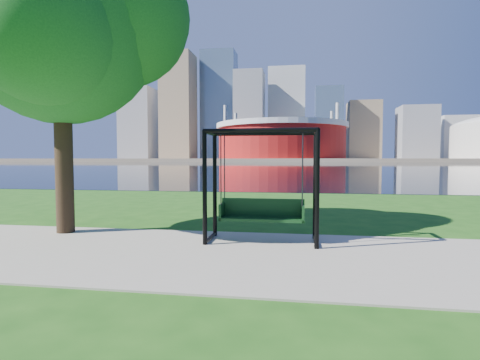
# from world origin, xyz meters

# --- Properties ---
(ground) EXTENTS (900.00, 900.00, 0.00)m
(ground) POSITION_xyz_m (0.00, 0.00, 0.00)
(ground) COLOR #1E5114
(ground) RESTS_ON ground
(path) EXTENTS (120.00, 4.00, 0.03)m
(path) POSITION_xyz_m (0.00, -0.50, 0.01)
(path) COLOR #9E937F
(path) RESTS_ON ground
(river) EXTENTS (900.00, 180.00, 0.02)m
(river) POSITION_xyz_m (0.00, 102.00, 0.01)
(river) COLOR black
(river) RESTS_ON ground
(far_bank) EXTENTS (900.00, 228.00, 2.00)m
(far_bank) POSITION_xyz_m (0.00, 306.00, 1.00)
(far_bank) COLOR #937F60
(far_bank) RESTS_ON ground
(stadium) EXTENTS (83.00, 83.00, 32.00)m
(stadium) POSITION_xyz_m (-10.00, 235.00, 14.23)
(stadium) COLOR maroon
(stadium) RESTS_ON far_bank
(skyline) EXTENTS (392.00, 66.00, 96.50)m
(skyline) POSITION_xyz_m (-4.27, 319.39, 35.89)
(skyline) COLOR gray
(skyline) RESTS_ON far_bank
(swing) EXTENTS (2.25, 0.98, 2.31)m
(swing) POSITION_xyz_m (0.60, 0.63, 1.11)
(swing) COLOR black
(swing) RESTS_ON ground
(park_tree) EXTENTS (5.56, 5.02, 6.90)m
(park_tree) POSITION_xyz_m (-4.02, 0.93, 4.80)
(park_tree) COLOR black
(park_tree) RESTS_ON ground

